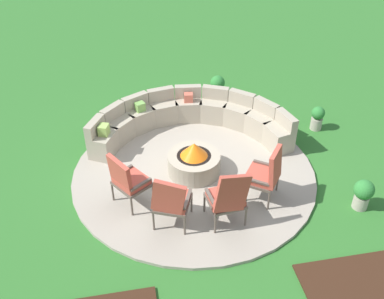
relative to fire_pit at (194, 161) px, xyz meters
name	(u,v)px	position (x,y,z in m)	size (l,w,h in m)	color
ground_plane	(194,174)	(0.00, 0.00, -0.32)	(24.00, 24.00, 0.00)	#2D6B28
patio_circle	(194,173)	(0.00, 0.00, -0.29)	(4.70, 4.70, 0.06)	#9E9384
mulch_bed_right	(380,296)	(2.12, -3.27, -0.30)	(2.09, 1.54, 0.04)	#382114
fire_pit	(194,161)	(0.00, 0.00, 0.00)	(1.01, 1.01, 0.67)	#9E937F
curved_stone_bench	(189,119)	(0.16, 1.40, 0.06)	(4.18, 2.04, 0.77)	#9E937F
lounge_chair_front_left	(127,179)	(-1.30, -0.66, 0.30)	(0.76, 0.79, 1.08)	brown
lounge_chair_front_right	(171,200)	(-0.63, -1.32, 0.29)	(0.76, 0.78, 1.09)	brown
lounge_chair_back_left	(228,197)	(0.29, -1.44, 0.31)	(0.68, 0.65, 1.16)	brown
lounge_chair_back_right	(266,173)	(1.11, -0.95, 0.30)	(0.79, 0.81, 1.07)	brown
potted_plant_0	(317,117)	(2.99, 1.06, -0.02)	(0.29, 0.29, 0.56)	#A89E8E
potted_plant_1	(363,193)	(2.74, -1.47, 0.02)	(0.36, 0.36, 0.59)	#A89E8E
potted_plant_2	(217,86)	(1.15, 2.87, 0.00)	(0.36, 0.36, 0.58)	#A89E8E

